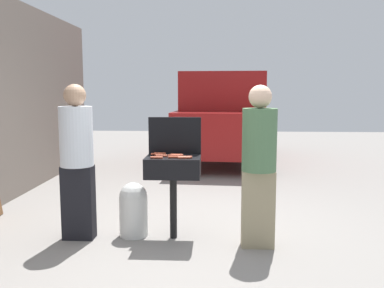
% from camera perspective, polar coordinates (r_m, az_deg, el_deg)
% --- Properties ---
extents(ground_plane, '(24.00, 24.00, 0.00)m').
position_cam_1_polar(ground_plane, '(4.98, -0.53, -12.03)').
color(ground_plane, gray).
extents(bbq_grill, '(0.60, 0.44, 0.92)m').
position_cam_1_polar(bbq_grill, '(4.65, -2.57, -3.47)').
color(bbq_grill, black).
rests_on(bbq_grill, ground).
extents(grill_lid_open, '(0.60, 0.05, 0.42)m').
position_cam_1_polar(grill_lid_open, '(4.81, -2.34, 1.16)').
color(grill_lid_open, black).
rests_on(grill_lid_open, bbq_grill).
extents(hot_dog_0, '(0.13, 0.04, 0.03)m').
position_cam_1_polar(hot_dog_0, '(4.76, -4.36, -1.31)').
color(hot_dog_0, '#AD4228').
rests_on(hot_dog_0, bbq_grill).
extents(hot_dog_1, '(0.13, 0.04, 0.03)m').
position_cam_1_polar(hot_dog_1, '(4.67, -2.11, -1.46)').
color(hot_dog_1, '#AD4228').
rests_on(hot_dog_1, bbq_grill).
extents(hot_dog_2, '(0.13, 0.03, 0.03)m').
position_cam_1_polar(hot_dog_2, '(4.49, -4.83, -1.84)').
color(hot_dog_2, '#C6593D').
rests_on(hot_dog_2, bbq_grill).
extents(hot_dog_3, '(0.13, 0.04, 0.03)m').
position_cam_1_polar(hot_dog_3, '(4.47, -1.07, -1.86)').
color(hot_dog_3, '#C6593D').
rests_on(hot_dog_3, bbq_grill).
extents(hot_dog_4, '(0.13, 0.03, 0.03)m').
position_cam_1_polar(hot_dog_4, '(4.63, -2.00, -1.54)').
color(hot_dog_4, '#AD4228').
rests_on(hot_dog_4, bbq_grill).
extents(hot_dog_5, '(0.13, 0.04, 0.03)m').
position_cam_1_polar(hot_dog_5, '(4.72, -4.79, -1.39)').
color(hot_dog_5, '#AD4228').
rests_on(hot_dog_5, bbq_grill).
extents(hot_dog_6, '(0.13, 0.03, 0.03)m').
position_cam_1_polar(hot_dog_6, '(4.61, -4.16, -1.60)').
color(hot_dog_6, '#C6593D').
rests_on(hot_dog_6, bbq_grill).
extents(hot_dog_7, '(0.13, 0.03, 0.03)m').
position_cam_1_polar(hot_dog_7, '(4.51, -0.81, -1.78)').
color(hot_dog_7, '#C6593D').
rests_on(hot_dog_7, bbq_grill).
extents(hot_dog_8, '(0.13, 0.03, 0.03)m').
position_cam_1_polar(hot_dog_8, '(4.60, -2.44, -1.60)').
color(hot_dog_8, '#AD4228').
rests_on(hot_dog_8, bbq_grill).
extents(hot_dog_9, '(0.13, 0.04, 0.03)m').
position_cam_1_polar(hot_dog_9, '(4.51, -2.44, -1.78)').
color(hot_dog_9, '#AD4228').
rests_on(hot_dog_9, bbq_grill).
extents(propane_tank, '(0.32, 0.32, 0.62)m').
position_cam_1_polar(propane_tank, '(4.86, -7.95, -8.63)').
color(propane_tank, silver).
rests_on(propane_tank, ground).
extents(person_left, '(0.36, 0.36, 1.72)m').
position_cam_1_polar(person_left, '(4.77, -15.34, -1.61)').
color(person_left, black).
rests_on(person_left, ground).
extents(person_right, '(0.36, 0.36, 1.70)m').
position_cam_1_polar(person_right, '(4.41, 9.07, -2.24)').
color(person_right, gray).
rests_on(person_right, ground).
extents(parked_minivan, '(2.27, 4.52, 2.02)m').
position_cam_1_polar(parked_minivan, '(9.86, 4.43, 3.72)').
color(parked_minivan, maroon).
rests_on(parked_minivan, ground).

